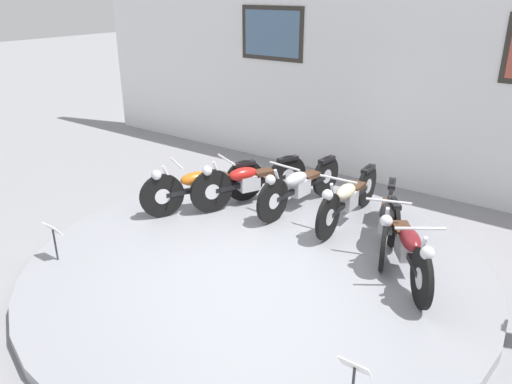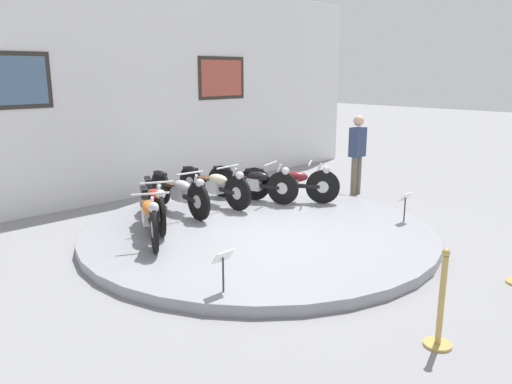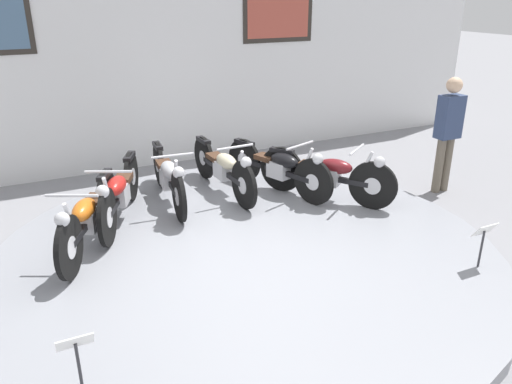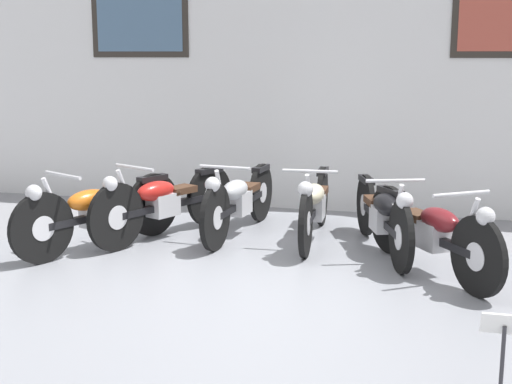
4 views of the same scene
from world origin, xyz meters
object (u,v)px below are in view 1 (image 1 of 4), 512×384
(motorcycle_silver, at_px, (299,185))
(info_placard_front_centre, at_px, (354,373))
(motorcycle_red, at_px, (249,180))
(motorcycle_maroon, at_px, (407,244))
(info_placard_front_left, at_px, (53,234))
(motorcycle_cream, at_px, (348,197))
(motorcycle_orange, at_px, (202,185))
(motorcycle_black, at_px, (387,218))

(motorcycle_silver, bearing_deg, info_placard_front_centre, -52.16)
(motorcycle_red, height_order, motorcycle_maroon, motorcycle_red)
(motorcycle_red, distance_m, motorcycle_maroon, 2.80)
(motorcycle_silver, distance_m, info_placard_front_centre, 3.97)
(motorcycle_red, relative_size, info_placard_front_left, 3.66)
(motorcycle_red, relative_size, motorcycle_maroon, 1.11)
(motorcycle_cream, height_order, motorcycle_maroon, motorcycle_maroon)
(motorcycle_orange, height_order, info_placard_front_left, motorcycle_orange)
(motorcycle_cream, distance_m, info_placard_front_centre, 3.53)
(motorcycle_cream, relative_size, info_placard_front_left, 3.92)
(motorcycle_orange, xyz_separation_m, motorcycle_red, (0.46, 0.57, 0.00))
(motorcycle_cream, relative_size, motorcycle_black, 1.05)
(motorcycle_silver, bearing_deg, motorcycle_maroon, -23.59)
(motorcycle_orange, bearing_deg, motorcycle_cream, 23.72)
(motorcycle_red, height_order, info_placard_front_left, motorcycle_red)
(motorcycle_black, bearing_deg, info_placard_front_centre, -72.41)
(motorcycle_black, distance_m, info_placard_front_left, 4.23)
(info_placard_front_centre, bearing_deg, info_placard_front_left, 180.00)
(motorcycle_red, height_order, motorcycle_silver, motorcycle_red)
(motorcycle_orange, height_order, info_placard_front_centre, motorcycle_orange)
(motorcycle_silver, distance_m, motorcycle_maroon, 2.19)
(motorcycle_cream, xyz_separation_m, info_placard_front_centre, (1.62, -3.13, -0.02))
(info_placard_front_centre, bearing_deg, motorcycle_black, 107.59)
(info_placard_front_left, distance_m, info_placard_front_centre, 4.05)
(motorcycle_cream, xyz_separation_m, motorcycle_black, (0.73, -0.32, -0.00))
(motorcycle_orange, height_order, motorcycle_silver, motorcycle_orange)
(motorcycle_red, height_order, motorcycle_cream, motorcycle_red)
(motorcycle_silver, relative_size, motorcycle_black, 1.05)
(motorcycle_black, relative_size, info_placard_front_centre, 3.72)
(motorcycle_orange, bearing_deg, motorcycle_black, 11.64)
(motorcycle_silver, bearing_deg, motorcycle_black, -11.66)
(motorcycle_black, bearing_deg, motorcycle_red, 179.92)
(motorcycle_cream, bearing_deg, info_placard_front_left, -127.82)
(motorcycle_red, distance_m, motorcycle_silver, 0.79)
(motorcycle_red, bearing_deg, motorcycle_black, -0.08)
(info_placard_front_left, bearing_deg, motorcycle_black, 41.71)
(motorcycle_maroon, relative_size, info_placard_front_left, 3.28)
(motorcycle_black, xyz_separation_m, motorcycle_maroon, (0.47, -0.56, 0.01))
(info_placard_front_left, bearing_deg, motorcycle_red, 72.48)
(motorcycle_orange, xyz_separation_m, motorcycle_silver, (1.19, 0.88, -0.00))
(motorcycle_red, distance_m, motorcycle_cream, 1.57)
(motorcycle_orange, relative_size, motorcycle_cream, 0.92)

